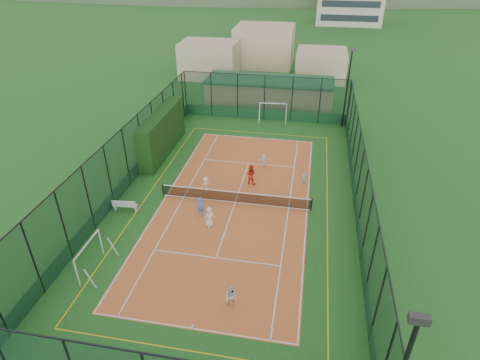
% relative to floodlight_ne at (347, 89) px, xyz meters
% --- Properties ---
extents(ground, '(300.00, 300.00, 0.00)m').
position_rel_floodlight_ne_xyz_m(ground, '(-8.60, -16.60, -4.12)').
color(ground, '#20521C').
rests_on(ground, ground).
extents(court_slab, '(11.17, 23.97, 0.01)m').
position_rel_floodlight_ne_xyz_m(court_slab, '(-8.60, -16.60, -4.12)').
color(court_slab, '#C4622B').
rests_on(court_slab, ground).
extents(tennis_net, '(11.67, 0.12, 1.06)m').
position_rel_floodlight_ne_xyz_m(tennis_net, '(-8.60, -16.60, -3.59)').
color(tennis_net, black).
rests_on(tennis_net, ground).
extents(perimeter_fence, '(18.12, 34.12, 5.00)m').
position_rel_floodlight_ne_xyz_m(perimeter_fence, '(-8.60, -16.60, -1.62)').
color(perimeter_fence, '#11331F').
rests_on(perimeter_fence, ground).
extents(floodlight_ne, '(0.60, 0.26, 8.25)m').
position_rel_floodlight_ne_xyz_m(floodlight_ne, '(0.00, 0.00, 0.00)').
color(floodlight_ne, black).
rests_on(floodlight_ne, ground).
extents(clubhouse, '(15.20, 7.20, 3.15)m').
position_rel_floodlight_ne_xyz_m(clubhouse, '(-8.60, 5.40, -2.55)').
color(clubhouse, tan).
rests_on(clubhouse, ground).
extents(hedge_left, '(1.36, 9.05, 3.96)m').
position_rel_floodlight_ne_xyz_m(hedge_left, '(-16.90, -9.35, -2.15)').
color(hedge_left, black).
rests_on(hedge_left, ground).
extents(white_bench, '(1.81, 0.65, 1.00)m').
position_rel_floodlight_ne_xyz_m(white_bench, '(-16.40, -19.13, -3.63)').
color(white_bench, white).
rests_on(white_bench, ground).
extents(futsal_goal_near, '(2.97, 0.87, 1.91)m').
position_rel_floodlight_ne_xyz_m(futsal_goal_near, '(-15.85, -25.31, -3.17)').
color(futsal_goal_near, white).
rests_on(futsal_goal_near, ground).
extents(futsal_goal_far, '(3.11, 1.10, 1.97)m').
position_rel_floodlight_ne_xyz_m(futsal_goal_far, '(-7.60, 0.31, -3.14)').
color(futsal_goal_far, white).
rests_on(futsal_goal_far, ground).
extents(child_near_left, '(0.89, 0.87, 1.55)m').
position_rel_floodlight_ne_xyz_m(child_near_left, '(-9.78, -19.83, -3.34)').
color(child_near_left, silver).
rests_on(child_near_left, court_slab).
extents(child_near_mid, '(0.66, 0.59, 1.51)m').
position_rel_floodlight_ne_xyz_m(child_near_mid, '(-10.74, -18.70, -3.36)').
color(child_near_mid, '#4A74D3').
rests_on(child_near_mid, court_slab).
extents(child_near_right, '(0.84, 0.74, 1.43)m').
position_rel_floodlight_ne_xyz_m(child_near_right, '(-6.87, -26.69, -3.40)').
color(child_near_right, silver).
rests_on(child_near_right, court_slab).
extents(child_far_left, '(0.90, 0.89, 1.24)m').
position_rel_floodlight_ne_xyz_m(child_far_left, '(-11.21, -15.40, -3.49)').
color(child_far_left, white).
rests_on(child_far_left, court_slab).
extents(child_far_right, '(0.71, 0.32, 1.19)m').
position_rel_floodlight_ne_xyz_m(child_far_right, '(-3.51, -12.93, -3.52)').
color(child_far_right, white).
rests_on(child_far_right, court_slab).
extents(child_far_back, '(1.13, 0.82, 1.18)m').
position_rel_floodlight_ne_xyz_m(child_far_back, '(-7.18, -10.52, -3.52)').
color(child_far_back, white).
rests_on(child_far_back, court_slab).
extents(coach, '(0.92, 0.77, 1.72)m').
position_rel_floodlight_ne_xyz_m(coach, '(-7.87, -13.62, -3.26)').
color(coach, red).
rests_on(coach, court_slab).
extents(tennis_balls, '(4.70, 1.32, 0.07)m').
position_rel_floodlight_ne_xyz_m(tennis_balls, '(-9.04, -15.41, -4.08)').
color(tennis_balls, '#CCE033').
rests_on(tennis_balls, court_slab).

